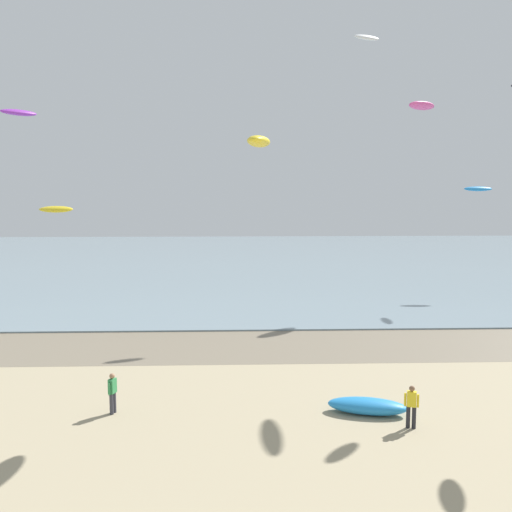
{
  "coord_description": "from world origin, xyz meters",
  "views": [
    {
      "loc": [
        1.57,
        -8.34,
        9.39
      ],
      "look_at": [
        2.3,
        12.87,
        6.83
      ],
      "focal_mm": 40.9,
      "sensor_mm": 36.0,
      "label": 1
    }
  ],
  "objects": [
    {
      "name": "kite_aloft_6",
      "position": [
        11.25,
        35.83,
        20.23
      ],
      "size": [
        2.3,
        1.55,
        0.63
      ],
      "primitive_type": "ellipsoid",
      "rotation": [
        0.48,
        0.0,
        0.39
      ],
      "color": "white"
    },
    {
      "name": "kite_aloft_2",
      "position": [
        -10.54,
        31.35,
        7.81
      ],
      "size": [
        2.54,
        1.29,
        0.59
      ],
      "primitive_type": "ellipsoid",
      "rotation": [
        -0.29,
        0.0,
        2.95
      ],
      "color": "yellow"
    },
    {
      "name": "grounded_kite",
      "position": [
        6.98,
        14.67,
        0.33
      ],
      "size": [
        3.44,
        1.93,
        0.65
      ],
      "primitive_type": "ellipsoid",
      "rotation": [
        0.0,
        0.0,
        2.89
      ],
      "color": "#2384D1",
      "rests_on": "ground"
    },
    {
      "name": "person_left_flank",
      "position": [
        8.35,
        13.16,
        0.92
      ],
      "size": [
        0.55,
        0.32,
        1.71
      ],
      "color": "#232328",
      "rests_on": "ground"
    },
    {
      "name": "wet_sand_strip",
      "position": [
        0.0,
        25.04,
        0.0
      ],
      "size": [
        120.0,
        7.11,
        0.01
      ],
      "primitive_type": "cube",
      "color": "#7A6D59",
      "rests_on": "ground"
    },
    {
      "name": "sea",
      "position": [
        0.0,
        63.59,
        0.05
      ],
      "size": [
        160.0,
        70.0,
        0.1
      ],
      "primitive_type": "cube",
      "color": "gray",
      "rests_on": "ground"
    },
    {
      "name": "kite_aloft_9",
      "position": [
        -15.96,
        40.38,
        15.26
      ],
      "size": [
        2.88,
        2.92,
        0.69
      ],
      "primitive_type": "ellipsoid",
      "rotation": [
        -0.23,
        0.0,
        3.94
      ],
      "color": "purple"
    },
    {
      "name": "person_trailing_behind",
      "position": [
        -3.56,
        15.06,
        0.92
      ],
      "size": [
        0.32,
        0.55,
        1.71
      ],
      "color": "#383842",
      "rests_on": "ground"
    },
    {
      "name": "kite_aloft_4",
      "position": [
        16.33,
        38.36,
        15.69
      ],
      "size": [
        3.17,
        2.81,
        0.87
      ],
      "primitive_type": "ellipsoid",
      "rotation": [
        0.42,
        0.0,
        3.8
      ],
      "color": "#E54C99"
    },
    {
      "name": "kite_aloft_8",
      "position": [
        2.58,
        17.39,
        11.3
      ],
      "size": [
        1.38,
        3.09,
        0.48
      ],
      "primitive_type": "ellipsoid",
      "rotation": [
        0.01,
        0.0,
        1.42
      ],
      "color": "yellow"
    },
    {
      "name": "kite_aloft_5",
      "position": [
        22.53,
        41.67,
        9.12
      ],
      "size": [
        2.45,
        0.87,
        0.52
      ],
      "primitive_type": "ellipsoid",
      "rotation": [
        -0.17,
        0.0,
        3.13
      ],
      "color": "#2384D1"
    }
  ]
}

